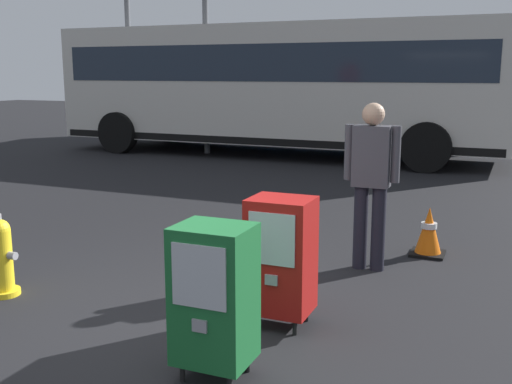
{
  "coord_description": "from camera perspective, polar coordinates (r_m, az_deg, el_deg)",
  "views": [
    {
      "loc": [
        2.39,
        -3.78,
        1.96
      ],
      "look_at": [
        0.3,
        1.2,
        0.9
      ],
      "focal_mm": 42.99,
      "sensor_mm": 36.0,
      "label": 1
    }
  ],
  "objects": [
    {
      "name": "fire_hydrant",
      "position": [
        5.89,
        -22.62,
        -5.63
      ],
      "size": [
        0.33,
        0.32,
        0.75
      ],
      "color": "yellow",
      "rests_on": "ground_plane"
    },
    {
      "name": "pedestrian",
      "position": [
        6.14,
        10.67,
        1.41
      ],
      "size": [
        0.55,
        0.22,
        1.67
      ],
      "color": "black",
      "rests_on": "ground_plane"
    },
    {
      "name": "traffic_cone",
      "position": [
        6.91,
        15.77,
        -3.58
      ],
      "size": [
        0.36,
        0.36,
        0.53
      ],
      "color": "black",
      "rests_on": "ground_plane"
    },
    {
      "name": "newspaper_box_primary",
      "position": [
        3.97,
        -3.91,
        -9.45
      ],
      "size": [
        0.48,
        0.42,
        1.02
      ],
      "color": "black",
      "rests_on": "ground_plane"
    },
    {
      "name": "ground_plane",
      "position": [
        4.89,
        -8.93,
        -12.7
      ],
      "size": [
        60.0,
        60.0,
        0.0
      ],
      "primitive_type": "plane",
      "color": "black"
    },
    {
      "name": "bus_far",
      "position": [
        18.33,
        7.65,
        10.25
      ],
      "size": [
        10.74,
        3.9,
        3.0
      ],
      "rotation": [
        0.0,
        0.0,
        0.14
      ],
      "color": "#19519E",
      "rests_on": "ground_plane"
    },
    {
      "name": "bus_near",
      "position": [
        14.63,
        1.95,
        10.13
      ],
      "size": [
        10.54,
        2.92,
        3.0
      ],
      "rotation": [
        0.0,
        0.0,
        -0.02
      ],
      "color": "beige",
      "rests_on": "ground_plane"
    },
    {
      "name": "newspaper_box_secondary",
      "position": [
        4.76,
        2.34,
        -5.9
      ],
      "size": [
        0.48,
        0.42,
        1.02
      ],
      "color": "black",
      "rests_on": "ground_plane"
    }
  ]
}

